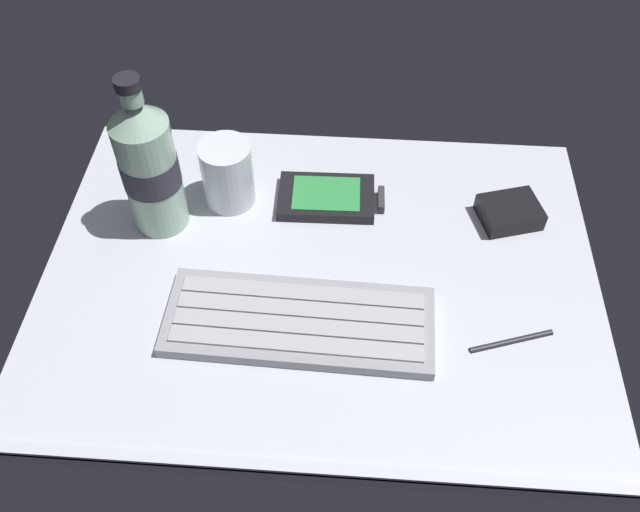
# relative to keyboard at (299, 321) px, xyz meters

# --- Properties ---
(ground_plane) EXTENTS (0.64, 0.48, 0.03)m
(ground_plane) POSITION_rel_keyboard_xyz_m (0.02, 0.07, -0.02)
(ground_plane) COLOR silver
(keyboard) EXTENTS (0.29, 0.12, 0.02)m
(keyboard) POSITION_rel_keyboard_xyz_m (0.00, 0.00, 0.00)
(keyboard) COLOR #93969B
(keyboard) RESTS_ON ground_plane
(handheld_device) EXTENTS (0.13, 0.08, 0.02)m
(handheld_device) POSITION_rel_keyboard_xyz_m (0.02, 0.19, -0.00)
(handheld_device) COLOR black
(handheld_device) RESTS_ON ground_plane
(juice_cup) EXTENTS (0.06, 0.06, 0.09)m
(juice_cup) POSITION_rel_keyboard_xyz_m (-0.10, 0.19, 0.03)
(juice_cup) COLOR silver
(juice_cup) RESTS_ON ground_plane
(water_bottle) EXTENTS (0.07, 0.07, 0.21)m
(water_bottle) POSITION_rel_keyboard_xyz_m (-0.18, 0.14, 0.08)
(water_bottle) COLOR #9EC1A8
(water_bottle) RESTS_ON ground_plane
(charger_block) EXTENTS (0.08, 0.07, 0.02)m
(charger_block) POSITION_rel_keyboard_xyz_m (0.24, 0.18, 0.00)
(charger_block) COLOR black
(charger_block) RESTS_ON ground_plane
(stylus_pen) EXTENTS (0.09, 0.04, 0.01)m
(stylus_pen) POSITION_rel_keyboard_xyz_m (0.23, -0.01, -0.00)
(stylus_pen) COLOR #26262B
(stylus_pen) RESTS_ON ground_plane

